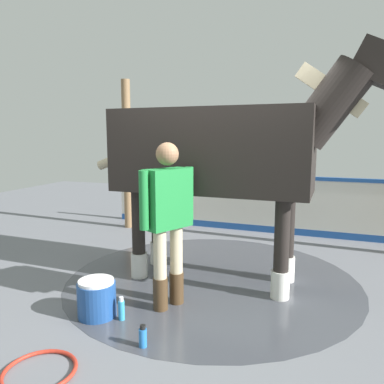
% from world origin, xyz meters
% --- Properties ---
extents(ground_plane, '(16.00, 16.00, 0.02)m').
position_xyz_m(ground_plane, '(0.00, 0.00, -0.01)').
color(ground_plane, slate).
extents(wet_patch, '(3.50, 3.50, 0.00)m').
position_xyz_m(wet_patch, '(-0.27, -0.00, 0.00)').
color(wet_patch, '#42444C').
rests_on(wet_patch, ground).
extents(barrier_wall, '(0.36, 5.53, 1.04)m').
position_xyz_m(barrier_wall, '(-2.75, 0.12, 0.48)').
color(barrier_wall, silver).
rests_on(barrier_wall, ground).
extents(roof_post_far, '(0.16, 0.16, 2.74)m').
position_xyz_m(roof_post_far, '(-2.30, -2.19, 1.37)').
color(roof_post_far, olive).
rests_on(roof_post_far, ground).
extents(horse, '(1.06, 3.63, 2.68)m').
position_xyz_m(horse, '(-0.27, 0.12, 1.54)').
color(horse, black).
rests_on(horse, ground).
extents(handler, '(0.61, 0.42, 1.67)m').
position_xyz_m(handler, '(0.58, -0.23, 0.96)').
color(handler, '#47331E').
rests_on(handler, ground).
extents(wash_bucket, '(0.37, 0.37, 0.37)m').
position_xyz_m(wash_bucket, '(0.99, -0.81, 0.18)').
color(wash_bucket, '#1E478C').
rests_on(wash_bucket, ground).
extents(bottle_shampoo, '(0.06, 0.06, 0.23)m').
position_xyz_m(bottle_shampoo, '(0.99, -0.55, 0.11)').
color(bottle_shampoo, '#3399CC').
rests_on(bottle_shampoo, ground).
extents(bottle_spray, '(0.07, 0.07, 0.19)m').
position_xyz_m(bottle_spray, '(1.34, -0.15, 0.09)').
color(bottle_spray, blue).
rests_on(bottle_spray, ground).
extents(hose_coil, '(0.54, 0.54, 0.03)m').
position_xyz_m(hose_coil, '(1.90, -0.73, 0.02)').
color(hose_coil, '#B72D1E').
rests_on(hose_coil, ground).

